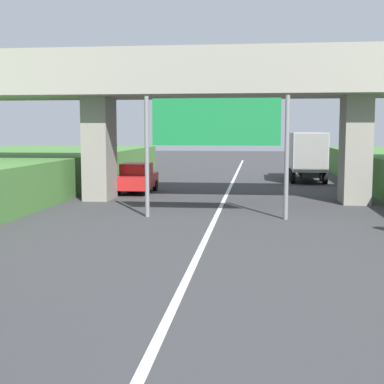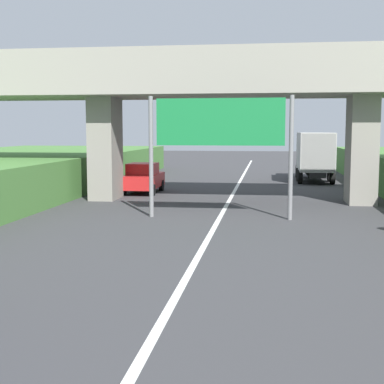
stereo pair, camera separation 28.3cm
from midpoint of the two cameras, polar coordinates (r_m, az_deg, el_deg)
lane_centre_stripe at (r=22.12m, az=1.97°, el=-2.93°), size 0.20×89.37×0.01m
overpass_bridge at (r=28.06m, az=3.07°, el=10.51°), size 40.00×4.80×7.48m
overhead_highway_sign at (r=22.39m, az=2.13°, el=6.52°), size 5.88×0.18×4.98m
truck_silver at (r=40.24m, az=11.57°, el=3.90°), size 2.44×7.30×3.44m
car_red at (r=31.85m, az=-5.97°, el=1.44°), size 1.86×4.10×1.72m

